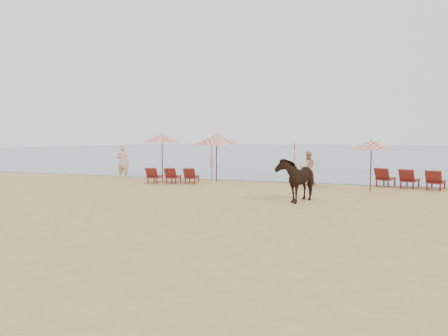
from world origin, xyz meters
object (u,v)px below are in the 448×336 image
Objects in this scene: umbrella_open_right at (371,145)px; beachgoer_left at (123,162)px; lounger_cluster_right at (409,179)px; umbrella_open_left_b at (216,139)px; umbrella_closed_right at (294,161)px; lounger_cluster_left at (173,176)px; cow at (297,179)px; beachgoer_right_a at (308,168)px; umbrella_open_left_a at (162,138)px; umbrella_closed_left at (212,153)px.

beachgoer_left is at bearing -173.39° from umbrella_open_right.
umbrella_open_left_b is (-9.57, -0.26, 1.90)m from lounger_cluster_right.
lounger_cluster_left is at bearing -176.70° from umbrella_closed_right.
umbrella_open_right is (9.65, -0.00, 1.65)m from lounger_cluster_left.
lounger_cluster_right is 1.67× the size of cow.
beachgoer_right_a is (-2.86, 1.38, -1.19)m from umbrella_open_right.
lounger_cluster_right is at bearing 156.95° from beachgoer_right_a.
umbrella_open_right reaches higher than lounger_cluster_right.
beachgoer_left is (-9.80, 0.43, -0.29)m from umbrella_closed_right.
umbrella_open_left_a is 1.36× the size of cow.
lounger_cluster_left is 1.46× the size of cow.
lounger_cluster_right is 1.22× the size of umbrella_open_left_a.
umbrella_open_right is 1.08× the size of umbrella_closed_right.
umbrella_closed_right is (-3.39, 0.36, -0.75)m from umbrella_open_right.
cow is at bearing -109.97° from lounger_cluster_right.
umbrella_open_left_a is 8.61m from umbrella_closed_right.
beachgoer_left is 10.34m from beachgoer_right_a.
umbrella_open_right is at bearing 125.78° from beachgoer_right_a.
umbrella_open_left_b is 1.39× the size of cow.
lounger_cluster_right is at bearing -17.62° from umbrella_open_left_a.
umbrella_closed_right reaches higher than cow.
umbrella_open_right is 0.95× the size of umbrella_closed_left.
beachgoer_left is at bearing 174.65° from cow.
lounger_cluster_right is 1.36× the size of umbrella_closed_left.
beachgoer_right_a is (6.79, 1.37, 0.46)m from lounger_cluster_left.
umbrella_closed_left reaches higher than cow.
umbrella_open_left_b is at bearing -29.43° from umbrella_open_left_a.
lounger_cluster_left is at bearing -151.19° from lounger_cluster_right.
lounger_cluster_right is 7.11m from cow.
lounger_cluster_left is 1.07× the size of umbrella_open_left_a.
umbrella_open_left_b is 5.63m from beachgoer_left.
beachgoer_right_a is at bearing -25.55° from umbrella_closed_left.
lounger_cluster_right is 3.02m from umbrella_open_right.
cow is at bearing -116.96° from umbrella_open_right.
umbrella_open_left_b reaches higher than umbrella_closed_right.
beachgoer_left is at bearing -174.02° from umbrella_open_left_b.
umbrella_closed_right reaches higher than beachgoer_left.
lounger_cluster_right is at bearing -13.06° from umbrella_closed_left.
cow reaches higher than lounger_cluster_right.
umbrella_closed_left is 5.46m from beachgoer_left.
umbrella_closed_right is at bearing -176.09° from umbrella_open_right.
umbrella_open_left_a is 11.92m from umbrella_open_right.
umbrella_closed_left is at bearing -153.97° from beachgoer_left.
beachgoer_left is (-4.12, -3.55, -0.47)m from umbrella_closed_left.
umbrella_closed_right is at bearing 116.79° from cow.
umbrella_closed_left reaches higher than beachgoer_right_a.
umbrella_open_left_b is at bearing 173.33° from beachgoer_left.
umbrella_closed_left is 10.21m from cow.
cow is at bearing -49.34° from umbrella_open_left_a.
umbrella_open_left_a is at bearing 162.77° from umbrella_open_left_b.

